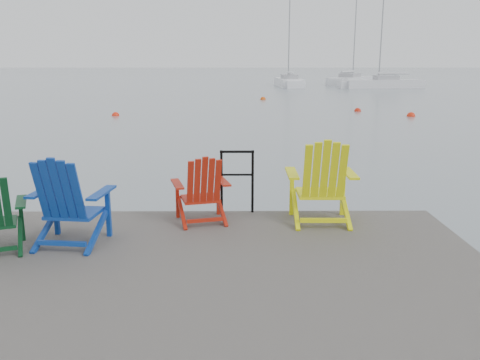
{
  "coord_description": "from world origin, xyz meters",
  "views": [
    {
      "loc": [
        0.24,
        -4.55,
        2.62
      ],
      "look_at": [
        0.3,
        2.97,
        0.85
      ],
      "focal_mm": 38.0,
      "sensor_mm": 36.0,
      "label": 1
    }
  ],
  "objects_px": {
    "chair_red": "(202,189)",
    "sailboat_far": "(382,84)",
    "chair_yellow": "(322,181)",
    "buoy_d": "(263,100)",
    "handrail": "(237,175)",
    "buoy_c": "(358,111)",
    "sailboat_near": "(289,83)",
    "sailboat_mid": "(351,81)",
    "buoy_a": "(411,116)",
    "chair_blue": "(68,201)",
    "buoy_b": "(116,116)"
  },
  "relations": [
    {
      "from": "chair_red",
      "to": "sailboat_far",
      "type": "relative_size",
      "value": 0.09
    },
    {
      "from": "chair_yellow",
      "to": "buoy_d",
      "type": "bearing_deg",
      "value": 89.38
    },
    {
      "from": "handrail",
      "to": "buoy_c",
      "type": "bearing_deg",
      "value": 72.14
    },
    {
      "from": "chair_red",
      "to": "chair_yellow",
      "type": "height_order",
      "value": "chair_yellow"
    },
    {
      "from": "sailboat_near",
      "to": "sailboat_mid",
      "type": "xyz_separation_m",
      "value": [
        7.75,
        5.16,
        -0.0
      ]
    },
    {
      "from": "handrail",
      "to": "buoy_a",
      "type": "bearing_deg",
      "value": 64.23
    },
    {
      "from": "sailboat_far",
      "to": "buoy_d",
      "type": "xyz_separation_m",
      "value": [
        -12.56,
        -15.17,
        -0.36
      ]
    },
    {
      "from": "buoy_a",
      "to": "sailboat_mid",
      "type": "bearing_deg",
      "value": 82.11
    },
    {
      "from": "sailboat_mid",
      "to": "sailboat_far",
      "type": "xyz_separation_m",
      "value": [
        1.11,
        -8.93,
        0.0
      ]
    },
    {
      "from": "chair_blue",
      "to": "sailboat_far",
      "type": "bearing_deg",
      "value": 76.82
    },
    {
      "from": "handrail",
      "to": "chair_yellow",
      "type": "height_order",
      "value": "chair_yellow"
    },
    {
      "from": "chair_yellow",
      "to": "buoy_a",
      "type": "relative_size",
      "value": 2.77
    },
    {
      "from": "chair_red",
      "to": "chair_blue",
      "type": "bearing_deg",
      "value": -164.68
    },
    {
      "from": "chair_yellow",
      "to": "buoy_c",
      "type": "bearing_deg",
      "value": 76.29
    },
    {
      "from": "buoy_b",
      "to": "chair_blue",
      "type": "bearing_deg",
      "value": -78.41
    },
    {
      "from": "sailboat_far",
      "to": "buoy_d",
      "type": "bearing_deg",
      "value": 132.99
    },
    {
      "from": "chair_blue",
      "to": "sailboat_mid",
      "type": "bearing_deg",
      "value": 81.01
    },
    {
      "from": "buoy_a",
      "to": "buoy_d",
      "type": "xyz_separation_m",
      "value": [
        -6.59,
        11.0,
        0.0
      ]
    },
    {
      "from": "sailboat_far",
      "to": "buoy_c",
      "type": "height_order",
      "value": "sailboat_far"
    },
    {
      "from": "buoy_b",
      "to": "handrail",
      "type": "bearing_deg",
      "value": -71.75
    },
    {
      "from": "chair_red",
      "to": "buoy_c",
      "type": "xyz_separation_m",
      "value": [
        6.94,
        20.55,
        -0.96
      ]
    },
    {
      "from": "chair_blue",
      "to": "buoy_a",
      "type": "bearing_deg",
      "value": 67.88
    },
    {
      "from": "chair_blue",
      "to": "chair_red",
      "type": "relative_size",
      "value": 1.17
    },
    {
      "from": "chair_yellow",
      "to": "sailboat_far",
      "type": "xyz_separation_m",
      "value": [
        13.31,
        44.18,
        -0.72
      ]
    },
    {
      "from": "chair_yellow",
      "to": "sailboat_near",
      "type": "height_order",
      "value": "sailboat_near"
    },
    {
      "from": "chair_blue",
      "to": "sailboat_far",
      "type": "distance_m",
      "value": 47.9
    },
    {
      "from": "sailboat_mid",
      "to": "chair_red",
      "type": "bearing_deg",
      "value": -72.91
    },
    {
      "from": "handrail",
      "to": "buoy_a",
      "type": "height_order",
      "value": "handrail"
    },
    {
      "from": "chair_red",
      "to": "buoy_d",
      "type": "xyz_separation_m",
      "value": [
        2.34,
        28.98,
        -0.96
      ]
    },
    {
      "from": "chair_red",
      "to": "buoy_d",
      "type": "bearing_deg",
      "value": 70.98
    },
    {
      "from": "buoy_b",
      "to": "buoy_d",
      "type": "height_order",
      "value": "buoy_d"
    },
    {
      "from": "sailboat_near",
      "to": "buoy_d",
      "type": "distance_m",
      "value": 19.3
    },
    {
      "from": "handrail",
      "to": "buoy_d",
      "type": "relative_size",
      "value": 2.31
    },
    {
      "from": "chair_red",
      "to": "buoy_a",
      "type": "distance_m",
      "value": 20.1
    },
    {
      "from": "buoy_c",
      "to": "chair_red",
      "type": "bearing_deg",
      "value": -108.66
    },
    {
      "from": "chair_blue",
      "to": "chair_red",
      "type": "xyz_separation_m",
      "value": [
        1.49,
        0.85,
        -0.08
      ]
    },
    {
      "from": "buoy_c",
      "to": "sailboat_mid",
      "type": "bearing_deg",
      "value": 78.11
    },
    {
      "from": "buoy_b",
      "to": "buoy_d",
      "type": "xyz_separation_m",
      "value": [
        7.77,
        10.62,
        0.0
      ]
    },
    {
      "from": "chair_red",
      "to": "handrail",
      "type": "bearing_deg",
      "value": 30.4
    },
    {
      "from": "chair_red",
      "to": "chair_yellow",
      "type": "relative_size",
      "value": 0.81
    },
    {
      "from": "handrail",
      "to": "sailboat_near",
      "type": "bearing_deg",
      "value": 83.31
    },
    {
      "from": "chair_red",
      "to": "buoy_c",
      "type": "height_order",
      "value": "chair_red"
    },
    {
      "from": "handrail",
      "to": "sailboat_near",
      "type": "relative_size",
      "value": 0.08
    },
    {
      "from": "sailboat_far",
      "to": "buoy_c",
      "type": "xyz_separation_m",
      "value": [
        -7.96,
        -23.6,
        -0.36
      ]
    },
    {
      "from": "sailboat_mid",
      "to": "buoy_d",
      "type": "distance_m",
      "value": 26.68
    },
    {
      "from": "sailboat_far",
      "to": "buoy_a",
      "type": "height_order",
      "value": "sailboat_far"
    },
    {
      "from": "chair_red",
      "to": "buoy_d",
      "type": "relative_size",
      "value": 2.35
    },
    {
      "from": "sailboat_near",
      "to": "buoy_a",
      "type": "bearing_deg",
      "value": -86.27
    },
    {
      "from": "chair_red",
      "to": "buoy_b",
      "type": "height_order",
      "value": "chair_red"
    },
    {
      "from": "sailboat_mid",
      "to": "buoy_a",
      "type": "relative_size",
      "value": 31.66
    }
  ]
}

